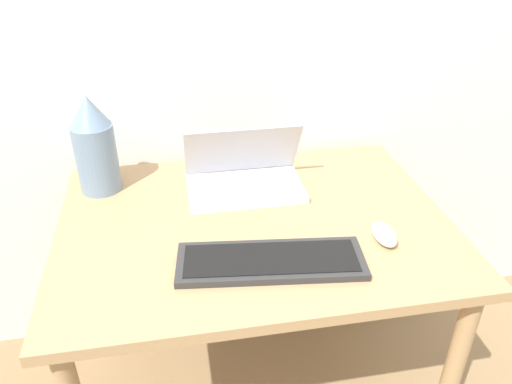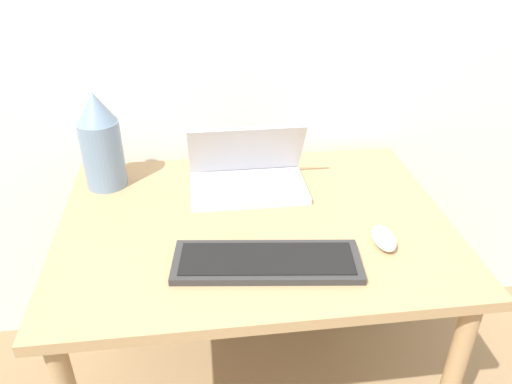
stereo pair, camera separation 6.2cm
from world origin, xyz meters
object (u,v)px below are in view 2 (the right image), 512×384
vase (101,142)px  keyboard (267,261)px  laptop (247,174)px  mouse (384,238)px

vase → keyboard: bearing=-46.0°
laptop → keyboard: bearing=-88.8°
mouse → vase: (-0.74, 0.41, 0.13)m
laptop → vase: (-0.43, 0.07, 0.10)m
vase → laptop: bearing=-9.7°
laptop → keyboard: 0.38m
vase → mouse: bearing=-28.6°
mouse → laptop: bearing=133.5°
laptop → vase: 0.44m
laptop → keyboard: (0.01, -0.38, -0.04)m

